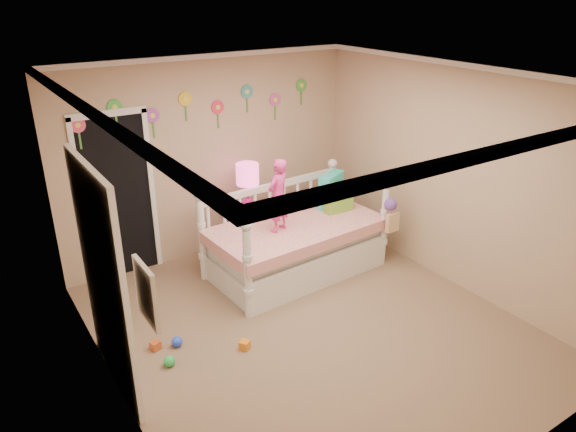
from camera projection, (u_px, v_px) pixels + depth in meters
floor at (311, 327)px, 5.71m from camera, size 4.00×4.50×0.01m
ceiling at (316, 79)px, 4.68m from camera, size 4.00×4.50×0.01m
back_wall at (211, 157)px, 6.92m from camera, size 4.00×0.01×2.60m
left_wall at (106, 271)px, 4.19m from camera, size 0.01×4.50×2.60m
right_wall at (453, 178)px, 6.20m from camera, size 0.01×4.50×2.60m
crown_molding at (316, 82)px, 4.69m from camera, size 4.00×4.50×0.06m
daybed at (295, 228)px, 6.61m from camera, size 2.23×1.28×1.18m
pillow_turquoise at (331, 190)px, 7.02m from camera, size 0.47×0.34×0.44m
pillow_lime at (339, 198)px, 6.87m from camera, size 0.39×0.16×0.36m
child at (278, 196)px, 6.23m from camera, size 0.38×0.32×0.89m
nightstand at (249, 233)px, 7.14m from camera, size 0.40×0.32×0.63m
table_lamp at (248, 180)px, 6.84m from camera, size 0.29×0.29×0.64m
closet_doorway at (118, 196)px, 6.38m from camera, size 0.90×0.04×2.07m
flower_decals at (202, 109)px, 6.61m from camera, size 3.40×0.02×0.50m
mirror_closet at (104, 281)px, 4.54m from camera, size 0.07×1.30×2.10m
wall_picture at (146, 294)px, 3.41m from camera, size 0.05×0.34×0.42m
hanging_bag at (391, 216)px, 6.64m from camera, size 0.20×0.16×0.36m
toy_scatter at (208, 354)px, 5.21m from camera, size 1.09×1.46×0.11m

